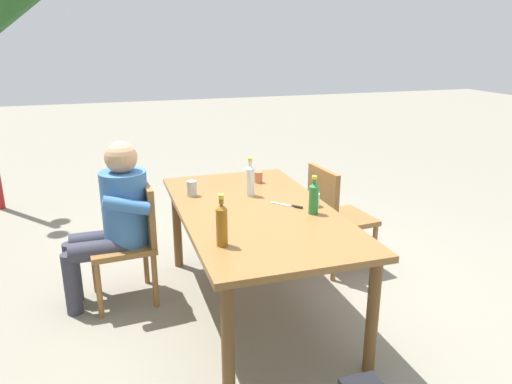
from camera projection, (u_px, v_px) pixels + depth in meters
The scene contains 12 objects.
ground_plane at pixel (256, 308), 3.46m from camera, with size 24.00×24.00×0.00m, color gray.
dining_table at pixel (256, 220), 3.26m from camera, with size 1.84×0.99×0.75m.
chair_far_right at pixel (132, 236), 3.46m from camera, with size 0.47×0.47×0.87m.
chair_near_right at pixel (335, 213), 3.91m from camera, with size 0.48×0.48×0.87m.
person_in_white_shirt at pixel (114, 216), 3.38m from camera, with size 0.47×0.61×1.18m.
bottle_green at pixel (314, 198), 3.12m from camera, with size 0.06×0.06×0.25m.
bottle_amber at pixel (222, 224), 2.63m from camera, with size 0.06×0.06×0.30m.
bottle_clear at pixel (250, 180), 3.47m from camera, with size 0.06×0.06×0.28m.
cup_white at pixel (314, 200), 3.28m from camera, with size 0.07×0.07×0.09m, color white.
cup_terracotta at pixel (258, 177), 3.80m from camera, with size 0.06×0.06×0.09m, color #BC6B47.
cup_steel at pixel (192, 188), 3.48m from camera, with size 0.07×0.07×0.11m, color #B2B7BC.
table_knife at pixel (289, 205), 3.29m from camera, with size 0.20×0.17×0.01m.
Camera 1 is at (-2.90, 0.92, 1.85)m, focal length 34.03 mm.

